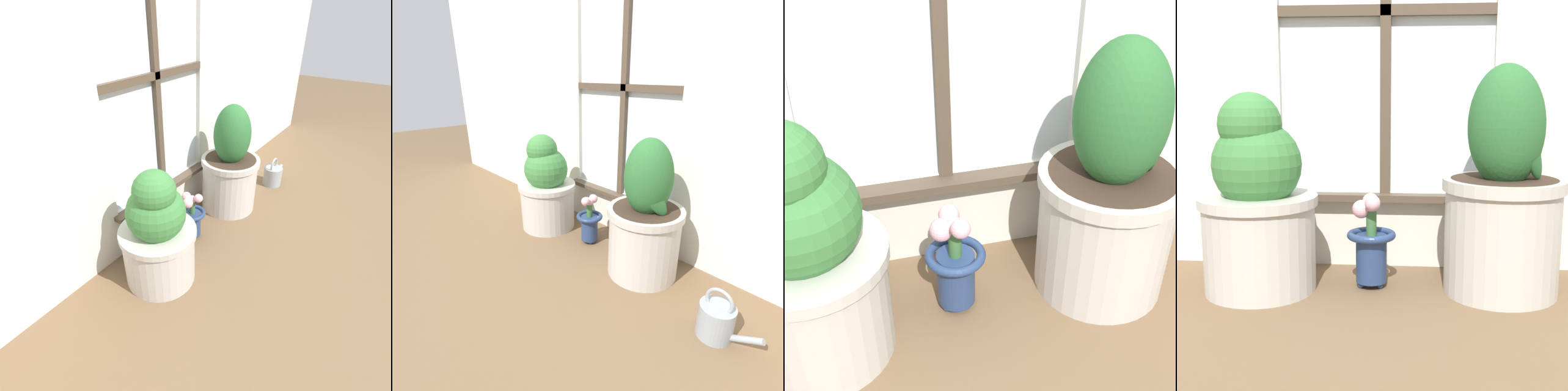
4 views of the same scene
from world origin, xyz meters
The scene contains 6 objects.
ground_plane centered at (0.00, 0.00, 0.00)m, with size 10.00×10.00×0.00m, color brown.
wall_with_window centered at (0.00, 0.57, 1.27)m, with size 4.40×0.10×2.50m.
potted_plant_left centered at (-0.37, 0.27, 0.27)m, with size 0.36×0.36×0.61m.
potted_plant_right centered at (0.37, 0.31, 0.29)m, with size 0.37×0.37×0.69m.
flower_vase centered at (-0.03, 0.32, 0.15)m, with size 0.15×0.15×0.30m.
watering_can centered at (0.82, 0.18, 0.07)m, with size 0.24×0.14×0.22m.
Camera 2 is at (1.14, -0.79, 0.95)m, focal length 28.00 mm.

